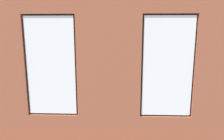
# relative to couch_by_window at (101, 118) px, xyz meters

# --- Properties ---
(ground_plane) EXTENTS (6.93, 6.44, 0.10)m
(ground_plane) POSITION_rel_couch_by_window_xyz_m (-0.22, -2.19, -0.38)
(ground_plane) COLOR brown
(brick_wall_with_windows) EXTENTS (6.33, 0.30, 3.10)m
(brick_wall_with_windows) POSITION_rel_couch_by_window_xyz_m (-0.22, 0.65, 1.19)
(brick_wall_with_windows) COLOR #9E5138
(brick_wall_with_windows) RESTS_ON ground_plane
(white_wall_right) EXTENTS (0.10, 5.44, 3.10)m
(white_wall_right) POSITION_rel_couch_by_window_xyz_m (2.89, -1.99, 1.22)
(white_wall_right) COLOR silver
(white_wall_right) RESTS_ON ground_plane
(couch_by_window) EXTENTS (1.96, 0.87, 0.80)m
(couch_by_window) POSITION_rel_couch_by_window_xyz_m (0.00, 0.00, 0.00)
(couch_by_window) COLOR black
(couch_by_window) RESTS_ON ground_plane
(couch_left) EXTENTS (0.92, 2.09, 0.80)m
(couch_left) POSITION_rel_couch_by_window_xyz_m (-2.69, -2.04, -0.00)
(couch_left) COLOR black
(couch_left) RESTS_ON ground_plane
(coffee_table) EXTENTS (1.58, 0.75, 0.41)m
(coffee_table) POSITION_rel_couch_by_window_xyz_m (-0.13, -2.40, 0.03)
(coffee_table) COLOR tan
(coffee_table) RESTS_ON ground_plane
(cup_ceramic) EXTENTS (0.08, 0.08, 0.10)m
(cup_ceramic) POSITION_rel_couch_by_window_xyz_m (-0.13, -2.40, 0.13)
(cup_ceramic) COLOR silver
(cup_ceramic) RESTS_ON coffee_table
(candle_jar) EXTENTS (0.08, 0.08, 0.12)m
(candle_jar) POSITION_rel_couch_by_window_xyz_m (-0.56, -2.53, 0.13)
(candle_jar) COLOR #B7333D
(candle_jar) RESTS_ON coffee_table
(table_plant_small) EXTENTS (0.10, 0.10, 0.17)m
(table_plant_small) POSITION_rel_couch_by_window_xyz_m (0.07, -2.50, 0.17)
(table_plant_small) COLOR #9E5638
(table_plant_small) RESTS_ON coffee_table
(remote_silver) EXTENTS (0.18, 0.08, 0.02)m
(remote_silver) POSITION_rel_couch_by_window_xyz_m (0.35, -2.29, 0.09)
(remote_silver) COLOR #B2B2B7
(remote_silver) RESTS_ON coffee_table
(remote_black) EXTENTS (0.09, 0.18, 0.02)m
(remote_black) POSITION_rel_couch_by_window_xyz_m (-0.25, -2.29, 0.09)
(remote_black) COLOR black
(remote_black) RESTS_ON coffee_table
(media_console) EXTENTS (1.06, 0.42, 0.51)m
(media_console) POSITION_rel_couch_by_window_xyz_m (2.59, -2.63, -0.07)
(media_console) COLOR black
(media_console) RESTS_ON ground_plane
(tv_flatscreen) EXTENTS (1.01, 0.20, 0.73)m
(tv_flatscreen) POSITION_rel_couch_by_window_xyz_m (2.59, -2.63, 0.55)
(tv_flatscreen) COLOR black
(tv_flatscreen) RESTS_ON media_console
(potted_plant_by_left_couch) EXTENTS (0.49, 0.49, 0.80)m
(potted_plant_by_left_couch) POSITION_rel_couch_by_window_xyz_m (-2.29, -3.52, 0.21)
(potted_plant_by_left_couch) COLOR #47423D
(potted_plant_by_left_couch) RESTS_ON ground_plane
(potted_plant_between_couches) EXTENTS (0.55, 0.55, 0.89)m
(potted_plant_between_couches) POSITION_rel_couch_by_window_xyz_m (-1.43, -0.05, 0.24)
(potted_plant_between_couches) COLOR gray
(potted_plant_between_couches) RESTS_ON ground_plane
(potted_plant_corner_near_left) EXTENTS (1.11, 1.17, 1.21)m
(potted_plant_corner_near_left) POSITION_rel_couch_by_window_xyz_m (-2.84, -4.42, 0.46)
(potted_plant_corner_near_left) COLOR beige
(potted_plant_corner_near_left) RESTS_ON ground_plane
(potted_plant_beside_window_right) EXTENTS (0.38, 0.38, 0.67)m
(potted_plant_beside_window_right) POSITION_rel_couch_by_window_xyz_m (2.03, 0.10, 0.10)
(potted_plant_beside_window_right) COLOR #9E5638
(potted_plant_beside_window_right) RESTS_ON ground_plane
(potted_plant_mid_room_small) EXTENTS (0.33, 0.33, 0.64)m
(potted_plant_mid_room_small) POSITION_rel_couch_by_window_xyz_m (-0.87, -3.25, 0.11)
(potted_plant_mid_room_small) COLOR beige
(potted_plant_mid_room_small) RESTS_ON ground_plane
(potted_plant_foreground_right) EXTENTS (0.80, 0.80, 1.05)m
(potted_plant_foreground_right) POSITION_rel_couch_by_window_xyz_m (2.29, -4.36, 0.37)
(potted_plant_foreground_right) COLOR brown
(potted_plant_foreground_right) RESTS_ON ground_plane
(potted_plant_near_tv) EXTENTS (1.06, 1.07, 1.23)m
(potted_plant_near_tv) POSITION_rel_couch_by_window_xyz_m (2.02, -1.66, 0.28)
(potted_plant_near_tv) COLOR gray
(potted_plant_near_tv) RESTS_ON ground_plane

